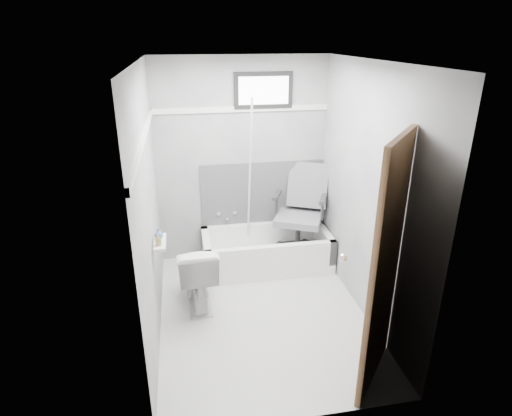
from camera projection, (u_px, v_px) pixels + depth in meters
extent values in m
plane|color=silver|center=(262.00, 313.00, 4.30)|extent=(2.60, 2.60, 0.00)
plane|color=silver|center=(264.00, 61.00, 3.39)|extent=(2.60, 2.60, 0.00)
cube|color=slate|center=(242.00, 162.00, 5.03)|extent=(2.00, 0.02, 2.40)
cube|color=slate|center=(302.00, 277.00, 2.66)|extent=(2.00, 0.02, 2.40)
cube|color=slate|center=(149.00, 209.00, 3.68)|extent=(0.02, 2.60, 2.40)
cube|color=slate|center=(367.00, 195.00, 4.01)|extent=(0.02, 2.60, 2.40)
imported|color=white|center=(197.00, 274.00, 4.33)|extent=(0.43, 0.73, 0.69)
cube|color=#4C4C4F|center=(263.00, 193.00, 5.21)|extent=(1.50, 0.02, 0.78)
cube|color=white|center=(241.00, 109.00, 4.78)|extent=(2.00, 0.02, 0.06)
cube|color=white|center=(143.00, 138.00, 3.45)|extent=(0.02, 2.60, 0.06)
cylinder|color=silver|center=(250.00, 181.00, 4.87)|extent=(0.02, 0.40, 1.92)
cube|color=white|center=(160.00, 242.00, 3.76)|extent=(0.10, 0.32, 0.02)
imported|color=olive|center=(158.00, 240.00, 3.66)|extent=(0.06, 0.06, 0.10)
imported|color=slate|center=(159.00, 233.00, 3.79)|extent=(0.11, 0.11, 0.10)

